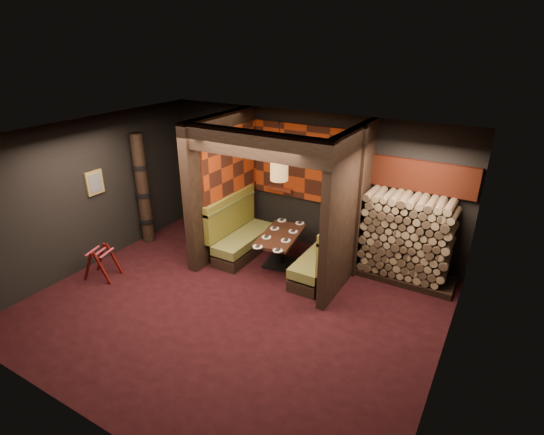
{
  "coord_description": "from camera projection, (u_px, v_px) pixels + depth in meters",
  "views": [
    {
      "loc": [
        3.57,
        -4.82,
        4.23
      ],
      "look_at": [
        0.0,
        1.3,
        1.15
      ],
      "focal_mm": 28.0,
      "sensor_mm": 36.0,
      "label": 1
    }
  ],
  "objects": [
    {
      "name": "booth_bench_left",
      "position": [
        240.0,
        236.0,
        8.74
      ],
      "size": [
        0.68,
        1.6,
        1.14
      ],
      "color": "black",
      "rests_on": "floor"
    },
    {
      "name": "ceiling",
      "position": [
        226.0,
        139.0,
        6.01
      ],
      "size": [
        6.5,
        5.5,
        0.02
      ],
      "primitive_type": "cube",
      "color": "black",
      "rests_on": "ground"
    },
    {
      "name": "mosaic_header",
      "position": [
        424.0,
        177.0,
        7.45
      ],
      "size": [
        1.83,
        0.1,
        0.56
      ],
      "primitive_type": "cube",
      "color": "maroon",
      "rests_on": "wall_back"
    },
    {
      "name": "place_settings",
      "position": [
        280.0,
        234.0,
        8.19
      ],
      "size": [
        0.77,
        1.51,
        0.03
      ],
      "color": "white",
      "rests_on": "dining_table"
    },
    {
      "name": "lacquer_shelf",
      "position": [
        280.0,
        189.0,
        9.06
      ],
      "size": [
        0.6,
        0.12,
        0.07
      ],
      "primitive_type": "cube",
      "color": "maroon",
      "rests_on": "wall_back"
    },
    {
      "name": "wall_front",
      "position": [
        75.0,
        328.0,
        4.4
      ],
      "size": [
        6.5,
        0.02,
        2.85
      ],
      "primitive_type": "cube",
      "color": "black",
      "rests_on": "ground"
    },
    {
      "name": "partition_left",
      "position": [
        223.0,
        185.0,
        8.52
      ],
      "size": [
        0.2,
        2.2,
        2.85
      ],
      "primitive_type": "cube",
      "color": "black",
      "rests_on": "floor"
    },
    {
      "name": "pendant_lamp",
      "position": [
        279.0,
        168.0,
        7.62
      ],
      "size": [
        0.33,
        0.33,
        1.07
      ],
      "color": "olive",
      "rests_on": "ceiling"
    },
    {
      "name": "luggage_rack",
      "position": [
        101.0,
        262.0,
        7.9
      ],
      "size": [
        0.69,
        0.57,
        0.65
      ],
      "color": "#480B08",
      "rests_on": "floor"
    },
    {
      "name": "dining_table",
      "position": [
        280.0,
        245.0,
        8.29
      ],
      "size": [
        0.86,
        1.34,
        0.66
      ],
      "color": "black",
      "rests_on": "floor"
    },
    {
      "name": "tapa_back_panel",
      "position": [
        306.0,
        163.0,
        8.58
      ],
      "size": [
        2.4,
        0.06,
        1.55
      ],
      "primitive_type": "cube",
      "color": "#9B2F0C",
      "rests_on": "wall_back"
    },
    {
      "name": "tapa_side_panel",
      "position": [
        232.0,
        164.0,
        8.43
      ],
      "size": [
        0.04,
        1.85,
        1.45
      ],
      "primitive_type": "cube",
      "color": "#9B2F0C",
      "rests_on": "partition_left"
    },
    {
      "name": "wall_back",
      "position": [
        308.0,
        181.0,
        8.77
      ],
      "size": [
        6.5,
        0.02,
        2.85
      ],
      "primitive_type": "cube",
      "color": "black",
      "rests_on": "ground"
    },
    {
      "name": "wall_left",
      "position": [
        91.0,
        193.0,
        8.09
      ],
      "size": [
        0.02,
        5.5,
        2.85
      ],
      "primitive_type": "cube",
      "color": "black",
      "rests_on": "ground"
    },
    {
      "name": "bay_front_post",
      "position": [
        359.0,
        206.0,
        7.49
      ],
      "size": [
        0.08,
        0.08,
        2.85
      ],
      "primitive_type": "cube",
      "color": "black",
      "rests_on": "floor"
    },
    {
      "name": "booth_bench_right",
      "position": [
        325.0,
        258.0,
        7.87
      ],
      "size": [
        0.68,
        1.6,
        1.14
      ],
      "color": "black",
      "rests_on": "floor"
    },
    {
      "name": "framed_picture",
      "position": [
        95.0,
        183.0,
        8.07
      ],
      "size": [
        0.05,
        0.36,
        0.46
      ],
      "color": "olive",
      "rests_on": "wall_left"
    },
    {
      "name": "header_beam",
      "position": [
        251.0,
        144.0,
        6.67
      ],
      "size": [
        2.85,
        0.18,
        0.44
      ],
      "primitive_type": "cube",
      "color": "black",
      "rests_on": "partition_left"
    },
    {
      "name": "partition_right",
      "position": [
        348.0,
        210.0,
        7.33
      ],
      "size": [
        0.15,
        2.1,
        2.85
      ],
      "primitive_type": "cube",
      "color": "black",
      "rests_on": "floor"
    },
    {
      "name": "wall_right",
      "position": [
        452.0,
        288.0,
        5.08
      ],
      "size": [
        0.02,
        5.5,
        2.85
      ],
      "primitive_type": "cube",
      "color": "black",
      "rests_on": "ground"
    },
    {
      "name": "firewood_stack",
      "position": [
        411.0,
        240.0,
        7.63
      ],
      "size": [
        1.73,
        0.7,
        1.64
      ],
      "color": "black",
      "rests_on": "floor"
    },
    {
      "name": "floor",
      "position": [
        233.0,
        307.0,
        7.16
      ],
      "size": [
        6.5,
        5.5,
        0.02
      ],
      "primitive_type": "cube",
      "color": "black",
      "rests_on": "ground"
    },
    {
      "name": "totem_column",
      "position": [
        143.0,
        190.0,
        8.96
      ],
      "size": [
        0.31,
        0.31,
        2.4
      ],
      "color": "black",
      "rests_on": "floor"
    }
  ]
}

